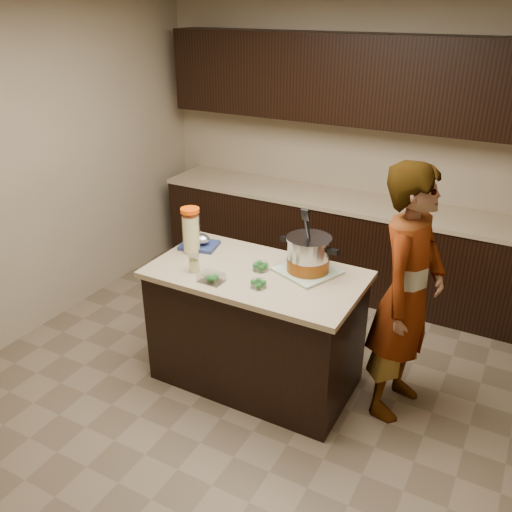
# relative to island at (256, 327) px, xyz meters

# --- Properties ---
(ground_plane) EXTENTS (4.00, 4.00, 0.00)m
(ground_plane) POSITION_rel_island_xyz_m (0.00, 0.00, -0.45)
(ground_plane) COLOR brown
(ground_plane) RESTS_ON ground
(room_shell) EXTENTS (4.04, 4.04, 2.72)m
(room_shell) POSITION_rel_island_xyz_m (0.00, 0.00, 1.26)
(room_shell) COLOR tan
(room_shell) RESTS_ON ground
(back_cabinets) EXTENTS (3.60, 0.63, 2.33)m
(back_cabinets) POSITION_rel_island_xyz_m (0.00, 1.74, 0.49)
(back_cabinets) COLOR black
(back_cabinets) RESTS_ON ground
(island) EXTENTS (1.46, 0.81, 0.90)m
(island) POSITION_rel_island_xyz_m (0.00, 0.00, 0.00)
(island) COLOR black
(island) RESTS_ON ground
(dish_towel) EXTENTS (0.47, 0.47, 0.02)m
(dish_towel) POSITION_rel_island_xyz_m (0.31, 0.16, 0.46)
(dish_towel) COLOR #668A5D
(dish_towel) RESTS_ON island
(stock_pot) EXTENTS (0.43, 0.33, 0.43)m
(stock_pot) POSITION_rel_island_xyz_m (0.31, 0.16, 0.57)
(stock_pot) COLOR #B7B7BC
(stock_pot) RESTS_ON dish_towel
(lemonade_pitcher) EXTENTS (0.16, 0.16, 0.33)m
(lemonade_pitcher) POSITION_rel_island_xyz_m (-0.57, 0.06, 0.60)
(lemonade_pitcher) COLOR #D9D185
(lemonade_pitcher) RESTS_ON island
(mason_jar) EXTENTS (0.09, 0.09, 0.13)m
(mason_jar) POSITION_rel_island_xyz_m (-0.38, -0.19, 0.50)
(mason_jar) COLOR #D9D185
(mason_jar) RESTS_ON island
(broccoli_tub_left) EXTENTS (0.15, 0.15, 0.05)m
(broccoli_tub_left) POSITION_rel_island_xyz_m (0.02, 0.04, 0.47)
(broccoli_tub_left) COLOR silver
(broccoli_tub_left) RESTS_ON island
(broccoli_tub_right) EXTENTS (0.13, 0.13, 0.05)m
(broccoli_tub_right) POSITION_rel_island_xyz_m (0.12, -0.18, 0.47)
(broccoli_tub_right) COLOR silver
(broccoli_tub_right) RESTS_ON island
(broccoli_tub_rect) EXTENTS (0.17, 0.13, 0.06)m
(broccoli_tub_rect) POSITION_rel_island_xyz_m (-0.19, -0.26, 0.47)
(broccoli_tub_rect) COLOR silver
(broccoli_tub_rect) RESTS_ON island
(blue_tray) EXTENTS (0.31, 0.27, 0.10)m
(blue_tray) POSITION_rel_island_xyz_m (-0.56, 0.16, 0.48)
(blue_tray) COLOR navy
(blue_tray) RESTS_ON island
(person) EXTENTS (0.50, 0.69, 1.75)m
(person) POSITION_rel_island_xyz_m (0.98, 0.23, 0.42)
(person) COLOR gray
(person) RESTS_ON ground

